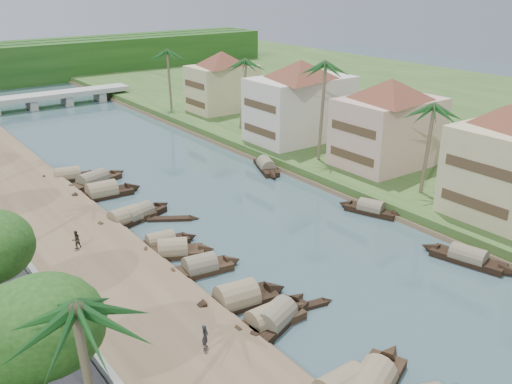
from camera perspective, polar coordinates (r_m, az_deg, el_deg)
ground at (r=44.98m, az=8.88°, el=-7.83°), size 220.00×220.00×0.00m
left_bank at (r=53.33m, az=-19.58°, el=-3.60°), size 10.00×180.00×0.80m
right_bank at (r=70.26m, az=8.56°, el=3.45°), size 16.00×180.00×1.20m
retaining_wall at (r=52.13m, az=-24.08°, el=-3.68°), size 0.40×180.00×1.10m
far_right_fill at (r=99.10m, az=24.20°, el=6.97°), size 60.00×220.00×1.15m
treeline at (r=131.68m, az=-23.82°, el=11.62°), size 120.00×14.00×8.00m
bridge at (r=105.25m, az=-20.01°, el=8.91°), size 28.00×4.00×2.40m
building_mid at (r=65.56m, az=13.12°, el=6.90°), size 14.11×14.11×9.70m
building_far at (r=74.49m, az=4.45°, el=9.23°), size 15.59×15.59×10.20m
building_distant at (r=90.97m, az=-3.39°, el=11.07°), size 12.62×12.62×9.20m
sampan_3 at (r=38.07m, az=1.94°, el=-12.63°), size 8.21×4.55×2.20m
sampan_4 at (r=37.92m, az=1.13°, el=-12.77°), size 7.50×1.92×2.14m
sampan_5 at (r=40.09m, az=-1.94°, el=-10.72°), size 8.28×2.99×2.54m
sampan_6 at (r=44.23m, az=-5.63°, el=-7.58°), size 7.24×2.63×2.13m
sampan_7 at (r=48.67m, az=-9.51°, el=-4.99°), size 6.82×2.25×1.84m
sampan_8 at (r=47.01m, az=-8.30°, el=-5.88°), size 6.97×4.65×2.17m
sampan_9 at (r=54.36m, az=-11.71°, el=-2.29°), size 8.30×4.01×2.09m
sampan_10 at (r=53.70m, az=-12.94°, el=-2.68°), size 8.31×2.95×2.24m
sampan_11 at (r=60.61m, az=-15.14°, el=-0.11°), size 8.76×2.47×2.45m
sampan_12 at (r=64.41m, az=-15.99°, el=1.05°), size 9.30×4.56×2.20m
sampan_13 at (r=66.62m, az=-18.30°, el=1.45°), size 8.08×3.52×2.18m
sampan_14 at (r=48.48m, az=20.42°, el=-6.22°), size 3.38×8.16×1.98m
sampan_15 at (r=55.66m, az=11.44°, el=-1.71°), size 3.81×7.02×1.91m
sampan_16 at (r=66.74m, az=1.03°, el=2.57°), size 4.55×8.20×2.04m
canoe_1 at (r=40.07m, az=5.04°, el=-11.36°), size 4.35×1.51×0.69m
canoe_2 at (r=53.78m, az=-8.62°, el=-2.70°), size 5.20×3.70×0.82m
palm_1 at (r=56.67m, az=17.07°, el=8.00°), size 3.20×3.20×10.17m
palm_2 at (r=64.78m, az=6.71°, el=12.40°), size 3.20×3.20×12.60m
palm_3 at (r=79.05m, az=-1.50°, el=12.83°), size 3.20×3.20×10.83m
palm_4 at (r=22.20m, az=-16.75°, el=-11.20°), size 3.20×3.20×10.34m
palm_7 at (r=92.61m, az=-8.77°, el=13.66°), size 3.20×3.20×10.61m
tree_1 at (r=27.46m, az=-21.52°, el=-12.77°), size 5.40×5.40×7.80m
tree_6 at (r=78.27m, az=6.95°, el=9.81°), size 4.60×4.60×7.31m
person_near at (r=34.63m, az=-5.10°, el=-14.21°), size 0.67×0.65×1.55m
person_far at (r=48.07m, az=-17.57°, el=-4.55°), size 0.84×0.72×1.52m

